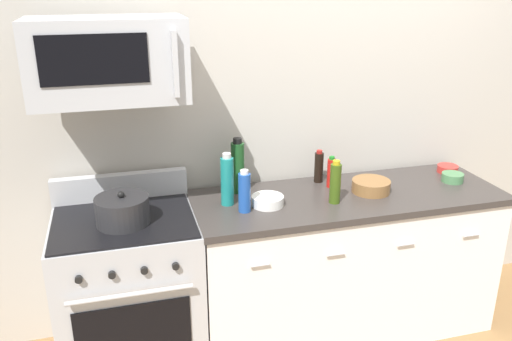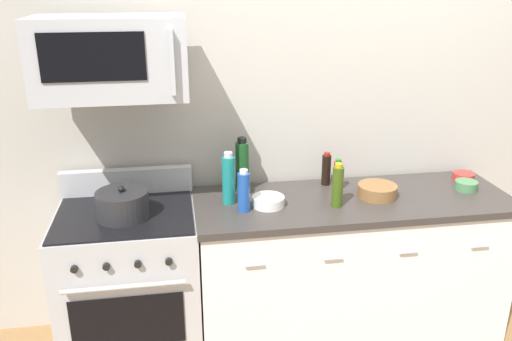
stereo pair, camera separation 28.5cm
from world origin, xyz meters
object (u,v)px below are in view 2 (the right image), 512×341
Objects in this scene: bottle_soda_blue at (244,191)px; bowl_wooden_salad at (378,191)px; microwave at (111,57)px; stockpot at (123,204)px; bottle_olive_oil at (338,186)px; bowl_green_glaze at (466,185)px; bottle_soy_sauce_dark at (326,169)px; bottle_wine_green at (242,166)px; range_oven at (131,284)px; bottle_sparkling_teal at (229,179)px; bottle_hot_sauce_red at (338,176)px; bowl_white_ceramic at (268,201)px; bowl_red_small at (464,176)px.

bowl_wooden_salad is (0.79, 0.07, -0.08)m from bottle_soda_blue.
stockpot is at bearing -90.13° from microwave.
bowl_green_glaze is (0.84, 0.11, -0.09)m from bottle_olive_oil.
bottle_wine_green is (-0.52, -0.03, 0.06)m from bottle_soy_sauce_dark.
microwave is at bearing -166.56° from bottle_wine_green.
stockpot is (-0.00, -0.10, -0.76)m from microwave.
bottle_wine_green reaches higher than range_oven.
bottle_olive_oil is 0.84× the size of bottle_sparkling_teal.
range_oven is 1.28m from microwave.
bottle_olive_oil reaches higher than range_oven.
bottle_hot_sauce_red is (1.24, 0.09, -0.74)m from microwave.
range_oven reaches higher than bowl_white_ceramic.
microwave is 0.90m from bottle_sparkling_teal.
bottle_soy_sauce_dark is at bearing 10.94° from range_oven.
bottle_wine_green is (0.10, 0.16, 0.01)m from bottle_sparkling_teal.
bottle_hot_sauce_red is 0.86× the size of bowl_wooden_salad.
bowl_red_small is (1.29, 0.20, -0.01)m from bowl_white_ceramic.
bottle_sparkling_teal reaches higher than range_oven.
bowl_wooden_salad is 1.44m from stockpot.
bottle_wine_green is 0.80m from bowl_wooden_salad.
bottle_soda_blue is at bearing -10.30° from microwave.
bottle_olive_oil is at bearing -4.58° from range_oven.
bottle_sparkling_teal reaches higher than bowl_green_glaze.
bowl_white_ceramic is 1.35× the size of bowl_red_small.
bottle_soda_blue reaches higher than bowl_red_small.
bottle_wine_green is 1.47× the size of bowl_wooden_salad.
bottle_soy_sauce_dark reaches higher than bottle_hot_sauce_red.
bottle_sparkling_teal is 0.19m from bottle_wine_green.
bowl_red_small is at bearing 2.26° from bottle_hot_sauce_red.
microwave reaches higher than bottle_soda_blue.
bowl_white_ceramic is 0.65m from bowl_wooden_salad.
bottle_sparkling_teal is at bearing 178.71° from bowl_green_glaze.
microwave reaches higher than bowl_green_glaze.
bottle_wine_green is 1.72× the size of bottle_hot_sauce_red.
bowl_green_glaze is 2.01m from stockpot.
bottle_olive_oil is at bearing -1.97° from stockpot.
bottle_soda_blue reaches higher than bowl_wooden_salad.
bottle_olive_oil is 1.22× the size of bottle_soy_sauce_dark.
bottle_sparkling_teal is at bearing -175.37° from bowl_red_small.
bowl_white_ceramic is 0.65× the size of stockpot.
bottle_sparkling_teal is (0.58, 0.00, -0.69)m from microwave.
bottle_soy_sauce_dark reaches higher than stockpot.
bottle_soda_blue is 1.24× the size of bottle_hot_sauce_red.
bottle_soy_sauce_dark is 0.65m from bottle_sparkling_teal.
bottle_soda_blue is 0.72× the size of bottle_wine_green.
range_oven is 1.44× the size of microwave.
range_oven is at bearing 173.59° from bottle_soda_blue.
microwave reaches higher than bowl_red_small.
bowl_green_glaze is at bearing -0.91° from microwave.
bottle_sparkling_teal is (0.58, 0.04, 0.59)m from range_oven.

